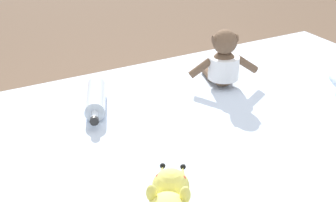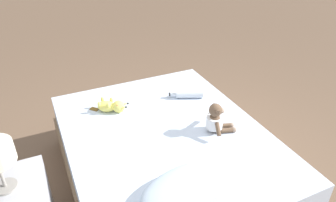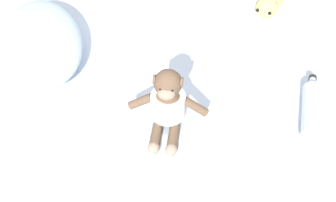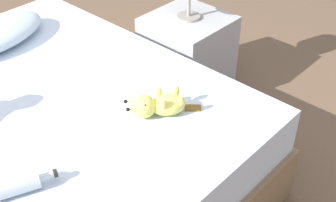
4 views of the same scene
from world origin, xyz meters
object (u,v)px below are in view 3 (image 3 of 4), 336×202
object	(u,v)px
plush_monkey	(168,104)
pillow	(43,40)
bed	(183,100)
glass_bottle	(312,110)
plush_yellow_creature	(271,1)

from	to	relation	value
plush_monkey	pillow	bearing A→B (deg)	43.51
bed	glass_bottle	distance (m)	0.63
plush_monkey	glass_bottle	distance (m)	0.52
glass_bottle	plush_yellow_creature	bearing A→B (deg)	-5.82
bed	plush_yellow_creature	world-z (taller)	plush_yellow_creature
glass_bottle	plush_monkey	bearing A→B (deg)	84.31
plush_yellow_creature	pillow	bearing A→B (deg)	97.87
pillow	plush_yellow_creature	xyz separation A→B (m)	(0.14, -1.04, -0.01)
pillow	bed	bearing A→B (deg)	-102.99
bed	glass_bottle	world-z (taller)	glass_bottle
pillow	glass_bottle	distance (m)	1.11
pillow	plush_monkey	bearing A→B (deg)	-136.49
bed	plush_yellow_creature	size ratio (longest dim) A/B	6.14
pillow	plush_yellow_creature	bearing A→B (deg)	-82.13
bed	plush_yellow_creature	distance (m)	0.62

